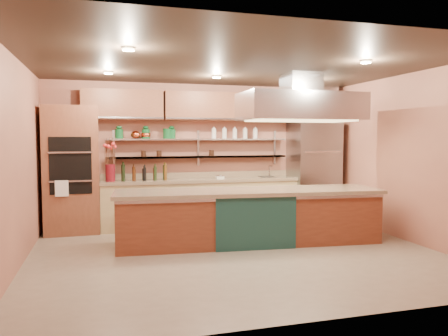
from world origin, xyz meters
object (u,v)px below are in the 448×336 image
object	(u,v)px
kitchen_scale	(220,176)
flower_vase	(110,173)
refrigerator	(314,170)
green_canister	(167,134)
copper_kettle	(136,135)
island	(249,217)

from	to	relation	value
kitchen_scale	flower_vase	bearing A→B (deg)	171.41
flower_vase	refrigerator	bearing A→B (deg)	-0.14
flower_vase	green_canister	size ratio (longest dim) A/B	1.62
refrigerator	flower_vase	world-z (taller)	refrigerator
copper_kettle	refrigerator	bearing A→B (deg)	-3.61
island	copper_kettle	size ratio (longest dim) A/B	22.54
refrigerator	flower_vase	bearing A→B (deg)	179.86
green_canister	refrigerator	bearing A→B (deg)	-4.33
refrigerator	kitchen_scale	distance (m)	2.04
refrigerator	green_canister	size ratio (longest dim) A/B	10.85
refrigerator	green_canister	xyz separation A→B (m)	(-3.04, 0.23, 0.76)
refrigerator	kitchen_scale	size ratio (longest dim) A/B	13.81
island	green_canister	distance (m)	2.50
island	kitchen_scale	world-z (taller)	kitchen_scale
island	flower_vase	world-z (taller)	flower_vase
kitchen_scale	refrigerator	bearing A→B (deg)	-8.88
flower_vase	copper_kettle	size ratio (longest dim) A/B	1.67
copper_kettle	green_canister	world-z (taller)	green_canister
refrigerator	green_canister	distance (m)	3.14
flower_vase	kitchen_scale	size ratio (longest dim) A/B	2.07
island	kitchen_scale	size ratio (longest dim) A/B	27.88
refrigerator	copper_kettle	size ratio (longest dim) A/B	11.17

